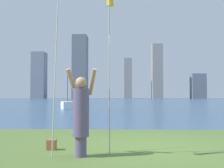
{
  "coord_description": "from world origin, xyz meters",
  "views": [
    {
      "loc": [
        -0.79,
        -6.74,
        1.24
      ],
      "look_at": [
        -1.38,
        14.92,
        2.15
      ],
      "focal_mm": 44.11,
      "sensor_mm": 36.0,
      "label": 1
    }
  ],
  "objects": [
    {
      "name": "sailboat_3",
      "position": [
        -5.62,
        18.64,
        0.36
      ],
      "size": [
        1.6,
        2.2,
        3.84
      ],
      "color": "white",
      "rests_on": "ground"
    },
    {
      "name": "skyline_tower_4",
      "position": [
        31.6,
        107.28,
        5.07
      ],
      "size": [
        5.73,
        4.75,
        10.14
      ],
      "color": "slate",
      "rests_on": "ground"
    },
    {
      "name": "skyline_tower_0",
      "position": [
        -35.24,
        109.88,
        9.87
      ],
      "size": [
        5.56,
        5.99,
        19.75
      ],
      "color": "gray",
      "rests_on": "ground"
    },
    {
      "name": "skyline_tower_2",
      "position": [
        2.66,
        106.89,
        8.22
      ],
      "size": [
        3.2,
        6.34,
        16.44
      ],
      "color": "gray",
      "rests_on": "ground"
    },
    {
      "name": "skyline_tower_3",
      "position": [
        14.55,
        105.59,
        11.03
      ],
      "size": [
        4.18,
        5.4,
        22.07
      ],
      "color": "gray",
      "rests_on": "ground"
    },
    {
      "name": "ground",
      "position": [
        0.0,
        50.95,
        -0.06
      ],
      "size": [
        120.0,
        138.0,
        0.12
      ],
      "color": "#4C662D"
    },
    {
      "name": "person",
      "position": [
        -1.58,
        -1.12,
        0.89
      ],
      "size": [
        0.66,
        0.49,
        1.81
      ],
      "rotation": [
        0.0,
        0.0,
        0.29
      ],
      "color": "#594C72",
      "rests_on": "ground"
    },
    {
      "name": "bag",
      "position": [
        -2.34,
        -0.45,
        0.11
      ],
      "size": [
        0.2,
        0.16,
        0.23
      ],
      "color": "brown",
      "rests_on": "ground"
    },
    {
      "name": "skyline_tower_1",
      "position": [
        -17.69,
        110.59,
        13.47
      ],
      "size": [
        6.1,
        7.75,
        26.93
      ],
      "color": "slate",
      "rests_on": "ground"
    }
  ]
}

